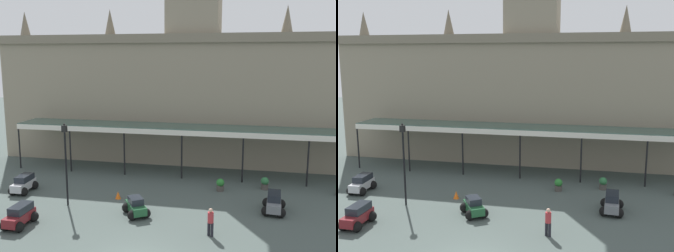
% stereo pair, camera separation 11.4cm
% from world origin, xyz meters
% --- Properties ---
extents(station_building, '(37.65, 6.48, 20.17)m').
position_xyz_m(station_building, '(0.00, 20.75, 6.75)').
color(station_building, gray).
rests_on(station_building, ground).
extents(entrance_canopy, '(30.13, 3.26, 4.20)m').
position_xyz_m(entrance_canopy, '(0.00, 15.28, 4.04)').
color(entrance_canopy, '#38564C').
rests_on(entrance_canopy, ground).
extents(car_maroon_estate, '(1.57, 2.27, 1.27)m').
position_xyz_m(car_maroon_estate, '(-7.97, 2.91, 0.56)').
color(car_maroon_estate, maroon).
rests_on(car_maroon_estate, ground).
extents(car_green_sedan, '(2.11, 2.25, 1.19)m').
position_xyz_m(car_green_sedan, '(-1.57, 5.88, 0.50)').
color(car_green_sedan, '#1E512D').
rests_on(car_green_sedan, ground).
extents(car_grey_estate, '(1.65, 2.31, 1.27)m').
position_xyz_m(car_grey_estate, '(7.16, 8.24, 0.56)').
color(car_grey_estate, slate).
rests_on(car_grey_estate, ground).
extents(car_silver_estate, '(1.60, 2.28, 1.27)m').
position_xyz_m(car_silver_estate, '(-11.11, 8.33, 0.56)').
color(car_silver_estate, '#B2B5BA').
rests_on(car_silver_estate, ground).
extents(pedestrian_near_entrance, '(0.36, 0.34, 1.67)m').
position_xyz_m(pedestrian_near_entrance, '(3.42, 3.88, 0.91)').
color(pedestrian_near_entrance, black).
rests_on(pedestrian_near_entrance, ground).
extents(victorian_lamppost, '(0.30, 0.30, 5.72)m').
position_xyz_m(victorian_lamppost, '(-6.64, 6.53, 3.50)').
color(victorian_lamppost, black).
rests_on(victorian_lamppost, ground).
extents(traffic_cone, '(0.40, 0.40, 0.55)m').
position_xyz_m(traffic_cone, '(-3.67, 8.43, 0.28)').
color(traffic_cone, orange).
rests_on(traffic_cone, ground).
extents(planter_near_kerb, '(0.60, 0.60, 0.96)m').
position_xyz_m(planter_near_kerb, '(6.74, 12.67, 0.49)').
color(planter_near_kerb, '#47423D').
rests_on(planter_near_kerb, ground).
extents(planter_by_canopy, '(0.60, 0.60, 0.96)m').
position_xyz_m(planter_by_canopy, '(3.41, 11.61, 0.49)').
color(planter_by_canopy, '#47423D').
rests_on(planter_by_canopy, ground).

